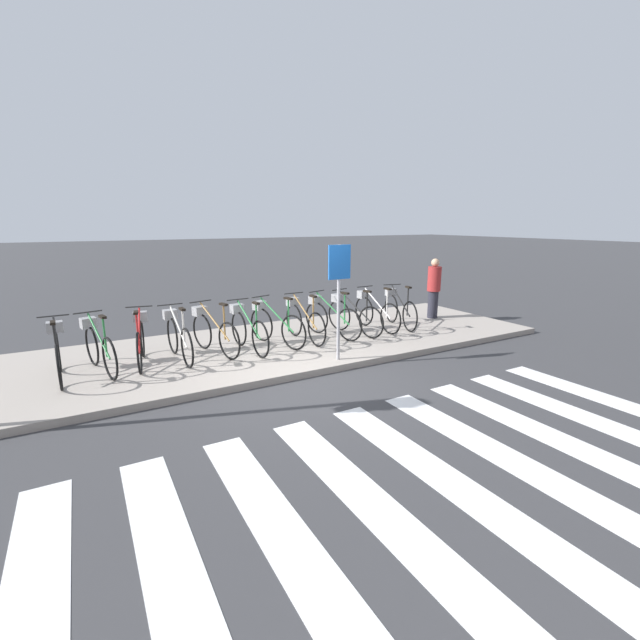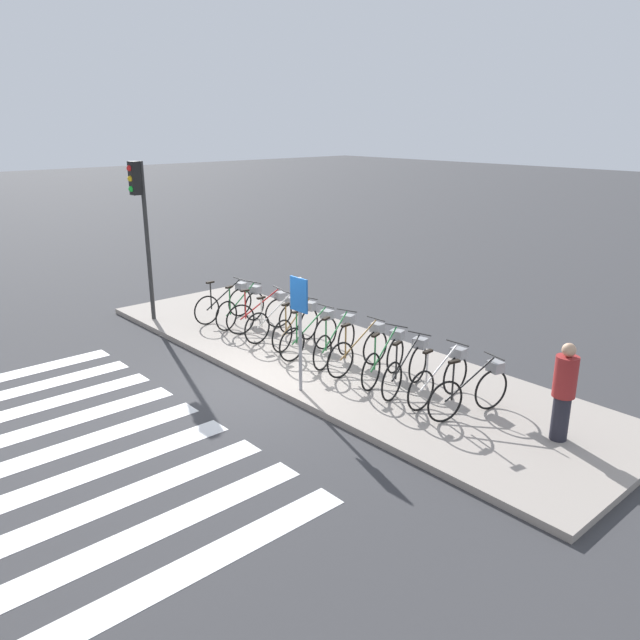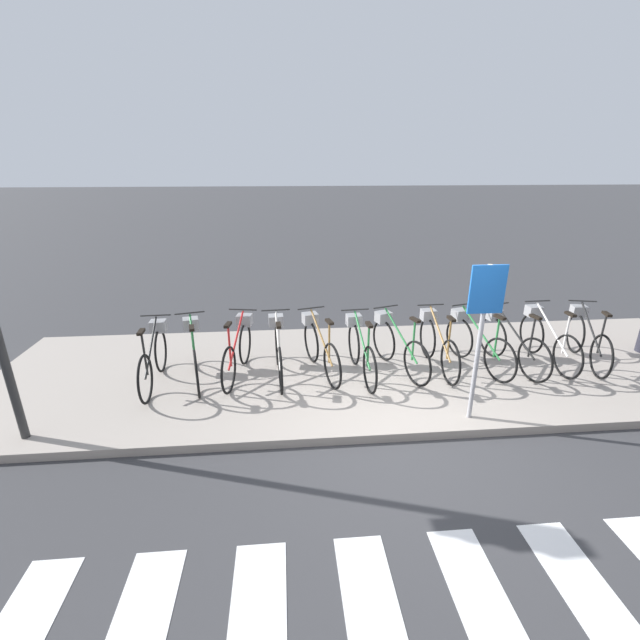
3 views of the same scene
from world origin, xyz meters
name	(u,v)px [view 1 (image 1 of 3)]	position (x,y,z in m)	size (l,w,h in m)	color
ground_plane	(302,379)	(0.00, 0.00, 0.00)	(120.00, 120.00, 0.00)	#38383A
sidewalk	(261,348)	(0.00, 1.85, 0.06)	(12.43, 3.70, 0.12)	#9E9389
parked_bicycle_0	(58,352)	(-3.52, 1.67, 0.57)	(0.46, 1.69, 1.04)	black
parked_bicycle_1	(98,345)	(-2.94, 1.75, 0.57)	(0.55, 1.65, 1.04)	black
parked_bicycle_2	(140,339)	(-2.26, 1.83, 0.57)	(0.47, 1.67, 1.04)	black
parked_bicycle_3	(178,335)	(-1.64, 1.76, 0.57)	(0.46, 1.69, 1.04)	black
parked_bicycle_4	(212,330)	(-0.98, 1.82, 0.57)	(0.58, 1.64, 1.04)	black
parked_bicycle_5	(247,328)	(-0.35, 1.66, 0.57)	(0.46, 1.69, 1.04)	black
parked_bicycle_6	(274,323)	(0.28, 1.78, 0.57)	(0.65, 1.62, 1.04)	black
parked_bicycle_7	(303,319)	(0.95, 1.80, 0.57)	(0.46, 1.69, 1.04)	black
parked_bicycle_8	(329,316)	(1.60, 1.79, 0.57)	(0.60, 1.63, 1.04)	black
parked_bicycle_9	(352,314)	(2.16, 1.76, 0.57)	(0.54, 1.65, 1.04)	black
parked_bicycle_10	(374,310)	(2.86, 1.84, 0.57)	(0.46, 1.69, 1.04)	black
parked_bicycle_11	(399,308)	(3.53, 1.79, 0.57)	(0.55, 1.65, 1.04)	black
pedestrian	(434,287)	(4.91, 2.06, 0.93)	(0.34, 0.34, 1.55)	#23232D
sign_post	(339,283)	(0.91, 0.29, 1.54)	(0.44, 0.07, 2.09)	#99999E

